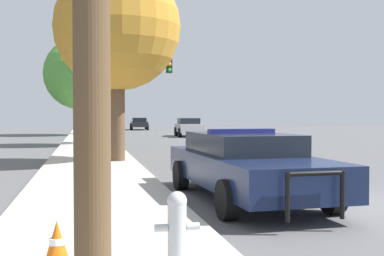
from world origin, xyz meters
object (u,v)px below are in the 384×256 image
car_background_distant (139,123)px  tree_sidewalk_mid (104,56)px  fire_hydrant (177,224)px  car_background_oncoming (189,127)px  tree_sidewalk_far (80,74)px  traffic_cone (57,244)px  tree_sidewalk_near (118,28)px  police_car (245,164)px  traffic_light (134,79)px

car_background_distant → tree_sidewalk_mid: size_ratio=0.65×
fire_hydrant → car_background_distant: size_ratio=0.17×
car_background_oncoming → tree_sidewalk_far: (-8.23, 3.70, 4.23)m
traffic_cone → fire_hydrant: bearing=-5.9°
car_background_distant → tree_sidewalk_mid: (-4.81, -26.71, 4.15)m
tree_sidewalk_mid → tree_sidewalk_far: 13.62m
tree_sidewalk_far → tree_sidewalk_near: bearing=-86.3°
car_background_oncoming → police_car: bearing=85.0°
traffic_light → car_background_distant: traffic_light is taller
traffic_light → tree_sidewalk_near: bearing=-99.1°
car_background_oncoming → tree_sidewalk_near: size_ratio=0.71×
police_car → car_background_oncoming: (4.68, 27.16, 0.04)m
traffic_light → tree_sidewalk_mid: (-1.47, 1.43, 1.34)m
traffic_light → traffic_cone: (-2.74, -19.87, -3.16)m
car_background_oncoming → tree_sidewalk_mid: (-6.82, -9.85, 4.11)m
fire_hydrant → traffic_cone: fire_hydrant is taller
car_background_distant → tree_sidewalk_near: bearing=-94.0°
police_car → tree_sidewalk_near: tree_sidewalk_near is taller
car_background_distant → tree_sidewalk_far: size_ratio=0.58×
police_car → traffic_cone: police_car is taller
police_car → traffic_cone: (-3.40, -3.99, -0.35)m
car_background_oncoming → tree_sidewalk_far: bearing=-19.4°
police_car → tree_sidewalk_near: size_ratio=0.82×
car_background_distant → car_background_oncoming: (2.01, -16.87, 0.04)m
police_car → tree_sidewalk_mid: 17.93m
tree_sidewalk_far → traffic_light: bearing=-79.1°
fire_hydrant → tree_sidewalk_near: 12.20m
car_background_distant → tree_sidewalk_mid: bearing=-96.9°
traffic_light → tree_sidewalk_mid: size_ratio=0.71×
fire_hydrant → police_car: bearing=62.3°
traffic_light → tree_sidewalk_near: tree_sidewalk_near is taller
car_background_distant → traffic_cone: car_background_distant is taller
tree_sidewalk_mid → traffic_cone: bearing=-93.4°
tree_sidewalk_near → police_car: bearing=-74.6°
fire_hydrant → tree_sidewalk_far: tree_sidewalk_far is taller
tree_sidewalk_far → tree_sidewalk_near: (1.52, -23.48, -0.36)m
police_car → car_background_distant: police_car is taller
tree_sidewalk_mid → car_background_oncoming: bearing=55.3°
car_background_oncoming → traffic_cone: bearing=80.3°
car_background_oncoming → fire_hydrant: bearing=82.5°
traffic_light → tree_sidewalk_far: bearing=100.9°
tree_sidewalk_near → traffic_cone: bearing=-96.9°
police_car → car_background_oncoming: 27.56m
tree_sidewalk_far → traffic_cone: tree_sidewalk_far is taller
fire_hydrant → tree_sidewalk_mid: 21.86m
fire_hydrant → tree_sidewalk_far: 35.28m
traffic_light → traffic_cone: size_ratio=10.12×
traffic_light → car_background_oncoming: size_ratio=1.02×
tree_sidewalk_far → car_background_distant: bearing=64.7°
police_car → car_background_distant: 44.10m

